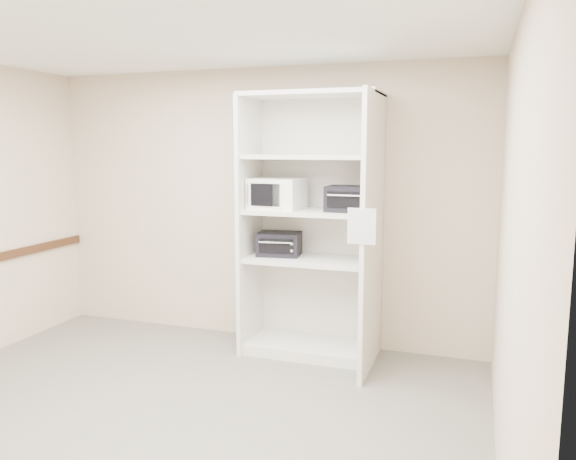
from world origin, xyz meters
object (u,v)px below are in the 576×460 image
(microwave, at_px, (277,193))
(toaster_oven_lower, at_px, (279,244))
(toaster_oven_upper, at_px, (350,199))
(shelving_unit, at_px, (316,235))

(microwave, distance_m, toaster_oven_lower, 0.48)
(microwave, bearing_deg, toaster_oven_upper, 4.51)
(shelving_unit, height_order, toaster_oven_lower, shelving_unit)
(toaster_oven_lower, bearing_deg, toaster_oven_upper, -13.23)
(microwave, distance_m, toaster_oven_upper, 0.69)
(toaster_oven_upper, height_order, toaster_oven_lower, toaster_oven_upper)
(shelving_unit, bearing_deg, microwave, -174.74)
(shelving_unit, xyz_separation_m, toaster_oven_upper, (0.32, -0.04, 0.35))
(toaster_oven_lower, bearing_deg, shelving_unit, -10.95)
(shelving_unit, xyz_separation_m, microwave, (-0.37, -0.03, 0.38))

